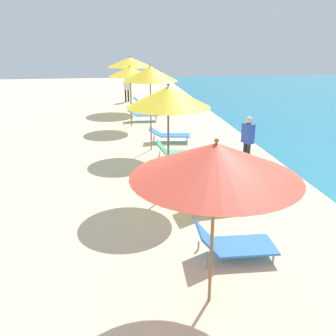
# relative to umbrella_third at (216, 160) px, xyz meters

# --- Properties ---
(umbrella_third) EXTENTS (2.26, 2.26, 2.51)m
(umbrella_third) POSITION_rel_umbrella_third_xyz_m (0.00, 0.00, 0.00)
(umbrella_third) COLOR olive
(umbrella_third) RESTS_ON ground
(lounger_third_shoreside) EXTENTS (1.43, 0.74, 0.60)m
(lounger_third_shoreside) POSITION_rel_umbrella_third_xyz_m (0.70, 1.05, -1.95)
(lounger_third_shoreside) COLOR blue
(lounger_third_shoreside) RESTS_ON ground
(umbrella_fourth) EXTENTS (1.95, 1.95, 2.74)m
(umbrella_fourth) POSITION_rel_umbrella_third_xyz_m (-0.05, 3.93, 0.23)
(umbrella_fourth) COLOR #4C4C51
(umbrella_fourth) RESTS_ON ground
(lounger_fourth_shoreside) EXTENTS (1.47, 0.90, 0.52)m
(lounger_fourth_shoreside) POSITION_rel_umbrella_third_xyz_m (0.94, 5.19, -1.97)
(lounger_fourth_shoreside) COLOR blue
(lounger_fourth_shoreside) RESTS_ON ground
(lounger_fourth_inland) EXTENTS (1.42, 0.78, 0.58)m
(lounger_fourth_inland) POSITION_rel_umbrella_third_xyz_m (0.82, 2.94, -1.94)
(lounger_fourth_inland) COLOR yellow
(lounger_fourth_inland) RESTS_ON ground
(umbrella_fifth) EXTENTS (1.81, 1.81, 2.90)m
(umbrella_fifth) POSITION_rel_umbrella_third_xyz_m (-0.08, 7.85, 0.39)
(umbrella_fifth) COLOR olive
(umbrella_fifth) RESTS_ON ground
(lounger_fifth_shoreside) EXTENTS (1.61, 0.81, 0.55)m
(lounger_fifth_shoreside) POSITION_rel_umbrella_third_xyz_m (0.68, 8.76, -1.91)
(lounger_fifth_shoreside) COLOR blue
(lounger_fifth_shoreside) RESTS_ON ground
(lounger_fifth_inland) EXTENTS (1.40, 0.77, 0.58)m
(lounger_fifth_inland) POSITION_rel_umbrella_third_xyz_m (0.60, 6.72, -1.96)
(lounger_fifth_inland) COLOR #4CA572
(lounger_fifth_inland) RESTS_ON ground
(umbrella_sixth) EXTENTS (1.83, 1.83, 2.63)m
(umbrella_sixth) POSITION_rel_umbrella_third_xyz_m (-0.59, 11.61, 0.15)
(umbrella_sixth) COLOR olive
(umbrella_sixth) RESTS_ON ground
(lounger_sixth_shoreside) EXTENTS (1.45, 0.65, 0.55)m
(lounger_sixth_shoreside) POSITION_rel_umbrella_third_xyz_m (-0.01, 12.55, -1.89)
(lounger_sixth_shoreside) COLOR blue
(lounger_sixth_shoreside) RESTS_ON ground
(umbrella_farthest) EXTENTS (2.39, 2.39, 2.84)m
(umbrella_farthest) POSITION_rel_umbrella_third_xyz_m (-0.41, 15.38, 0.32)
(umbrella_farthest) COLOR #4C4C51
(umbrella_farthest) RESTS_ON ground
(lounger_farthest_shoreside) EXTENTS (1.35, 0.70, 0.58)m
(lounger_farthest_shoreside) POSITION_rel_umbrella_third_xyz_m (0.37, 16.31, -1.91)
(lounger_farthest_shoreside) COLOR blue
(lounger_farthest_shoreside) RESTS_ON ground
(lounger_farthest_inland) EXTENTS (1.37, 0.77, 0.51)m
(lounger_farthest_inland) POSITION_rel_umbrella_third_xyz_m (0.59, 14.25, -1.92)
(lounger_farthest_inland) COLOR blue
(lounger_farthest_inland) RESTS_ON ground
(person_walking_near) EXTENTS (0.37, 0.23, 1.51)m
(person_walking_near) POSITION_rel_umbrella_third_xyz_m (-0.54, 18.24, -1.31)
(person_walking_near) COLOR #262628
(person_walking_near) RESTS_ON ground
(person_walking_mid) EXTENTS (0.32, 0.41, 1.56)m
(person_walking_mid) POSITION_rel_umbrella_third_xyz_m (2.57, 5.59, -1.27)
(person_walking_mid) COLOR #262628
(person_walking_mid) RESTS_ON ground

